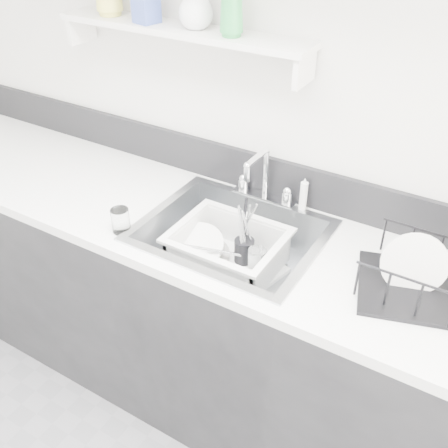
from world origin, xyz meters
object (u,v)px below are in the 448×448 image
Objects in this scene: wash_tub at (228,251)px; sink at (231,251)px; counter_run at (230,323)px; dish_rack at (430,275)px.

sink is at bearing 23.82° from wash_tub.
counter_run reaches higher than wash_tub.
counter_run is 0.37m from wash_tub.
sink is at bearing 164.91° from dish_rack.
sink is 1.62× the size of wash_tub.
counter_run is at bearing 0.00° from sink.
wash_tub is 0.70m from dish_rack.
counter_run is at bearing 23.82° from wash_tub.
dish_rack is at bearing 2.19° from counter_run.
sink reaches higher than counter_run.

